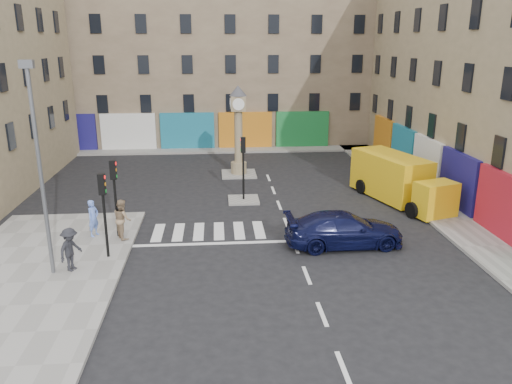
{
  "coord_description": "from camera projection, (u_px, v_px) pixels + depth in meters",
  "views": [
    {
      "loc": [
        -3.51,
        -20.08,
        9.1
      ],
      "look_at": [
        -1.65,
        3.18,
        2.0
      ],
      "focal_mm": 35.0,
      "sensor_mm": 36.0,
      "label": 1
    }
  ],
  "objects": [
    {
      "name": "lamp_post",
      "position": [
        39.0,
        160.0,
        18.75
      ],
      "size": [
        0.5,
        0.25,
        8.3
      ],
      "color": "#595B60",
      "rests_on": "sidewalk_left"
    },
    {
      "name": "pedestrian_tan",
      "position": [
        122.0,
        219.0,
        23.35
      ],
      "size": [
        1.07,
        1.15,
        1.89
      ],
      "primitive_type": "imported",
      "rotation": [
        0.0,
        0.0,
        2.07
      ],
      "color": "#927759",
      "rests_on": "sidewalk_left"
    },
    {
      "name": "ground",
      "position": [
        299.0,
        255.0,
        22.07
      ],
      "size": [
        120.0,
        120.0,
        0.0
      ],
      "primitive_type": "plane",
      "color": "black",
      "rests_on": "ground"
    },
    {
      "name": "sidewalk_right",
      "position": [
        407.0,
        186.0,
        32.25
      ],
      "size": [
        2.6,
        30.0,
        0.15
      ],
      "primitive_type": "cube",
      "color": "gray",
      "rests_on": "ground"
    },
    {
      "name": "yellow_van",
      "position": [
        398.0,
        179.0,
        29.18
      ],
      "size": [
        4.19,
        7.56,
        2.64
      ],
      "rotation": [
        0.0,
        0.0,
        0.3
      ],
      "color": "yellow",
      "rests_on": "ground"
    },
    {
      "name": "island_far",
      "position": [
        239.0,
        174.0,
        35.25
      ],
      "size": [
        2.4,
        2.4,
        0.12
      ],
      "primitive_type": "cube",
      "color": "gray",
      "rests_on": "ground"
    },
    {
      "name": "traffic_light_left_near",
      "position": [
        103.0,
        202.0,
        20.86
      ],
      "size": [
        0.28,
        0.22,
        3.7
      ],
      "color": "black",
      "rests_on": "sidewalk_left"
    },
    {
      "name": "island_near",
      "position": [
        244.0,
        200.0,
        29.53
      ],
      "size": [
        1.8,
        1.8,
        0.12
      ],
      "primitive_type": "cube",
      "color": "gray",
      "rests_on": "ground"
    },
    {
      "name": "pedestrian_blue",
      "position": [
        93.0,
        218.0,
        23.64
      ],
      "size": [
        0.67,
        0.77,
        1.77
      ],
      "primitive_type": "imported",
      "rotation": [
        0.0,
        0.0,
        1.09
      ],
      "color": "#5E7ED7",
      "rests_on": "sidewalk_left"
    },
    {
      "name": "clock_pillar",
      "position": [
        238.0,
        125.0,
        34.23
      ],
      "size": [
        1.2,
        1.2,
        6.1
      ],
      "color": "#968362",
      "rests_on": "island_far"
    },
    {
      "name": "pedestrian_dark",
      "position": [
        70.0,
        249.0,
        20.05
      ],
      "size": [
        1.1,
        1.34,
        1.81
      ],
      "primitive_type": "imported",
      "rotation": [
        0.0,
        0.0,
        1.14
      ],
      "color": "black",
      "rests_on": "sidewalk_left"
    },
    {
      "name": "sidewalk_far",
      "position": [
        211.0,
        150.0,
        42.91
      ],
      "size": [
        32.0,
        2.4,
        0.15
      ],
      "primitive_type": "cube",
      "color": "gray",
      "rests_on": "ground"
    },
    {
      "name": "navy_sedan",
      "position": [
        344.0,
        229.0,
        22.9
      ],
      "size": [
        5.5,
        2.41,
        1.57
      ],
      "primitive_type": "imported",
      "rotation": [
        0.0,
        0.0,
        1.61
      ],
      "color": "black",
      "rests_on": "ground"
    },
    {
      "name": "traffic_light_left_far",
      "position": [
        114.0,
        186.0,
        23.15
      ],
      "size": [
        0.28,
        0.22,
        3.7
      ],
      "color": "black",
      "rests_on": "sidewalk_left"
    },
    {
      "name": "traffic_light_island",
      "position": [
        243.0,
        158.0,
        28.79
      ],
      "size": [
        0.28,
        0.22,
        3.7
      ],
      "color": "black",
      "rests_on": "island_near"
    },
    {
      "name": "sidewalk_left",
      "position": [
        26.0,
        284.0,
        19.3
      ],
      "size": [
        7.0,
        16.0,
        0.15
      ],
      "primitive_type": "cube",
      "color": "gray",
      "rests_on": "ground"
    },
    {
      "name": "building_far",
      "position": [
        209.0,
        47.0,
        45.99
      ],
      "size": [
        32.0,
        10.0,
        17.0
      ],
      "primitive_type": "cube",
      "color": "#857258",
      "rests_on": "ground"
    }
  ]
}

